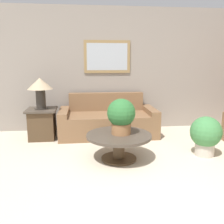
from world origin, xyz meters
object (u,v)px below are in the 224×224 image
Objects in this scene: side_table at (42,123)px; potted_plant_on_table at (121,115)px; couch_main at (108,122)px; table_lamp at (40,87)px; potted_plant_floor at (206,134)px; coffee_table at (119,141)px.

side_table is 1.09× the size of potted_plant_on_table.
couch_main is 3.28× the size of side_table.
table_lamp is at bearing -90.00° from side_table.
potted_plant_floor is (1.44, -1.30, 0.07)m from couch_main.
side_table is 1.85m from potted_plant_on_table.
couch_main is at bearing 93.58° from potted_plant_on_table.
table_lamp is (0.00, -0.00, 0.71)m from side_table.
couch_main is 1.36m from potted_plant_on_table.
potted_plant_on_table is at bearing -40.81° from side_table.
table_lamp reaches higher than potted_plant_floor.
potted_plant_floor is at bearing -42.12° from couch_main.
potted_plant_on_table is (0.08, -1.30, 0.42)m from couch_main.
table_lamp is 0.93× the size of potted_plant_floor.
potted_plant_floor is at bearing 0.82° from coffee_table.
potted_plant_floor is (1.36, -0.01, -0.34)m from potted_plant_on_table.
coffee_table is (0.04, -1.32, 0.02)m from couch_main.
coffee_table is 1.56× the size of potted_plant_floor.
potted_plant_on_table reaches higher than side_table.
couch_main is 1.29m from side_table.
couch_main is 1.95m from potted_plant_floor.
couch_main is at bearing 91.90° from coffee_table.
side_table is 0.71m from table_lamp.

